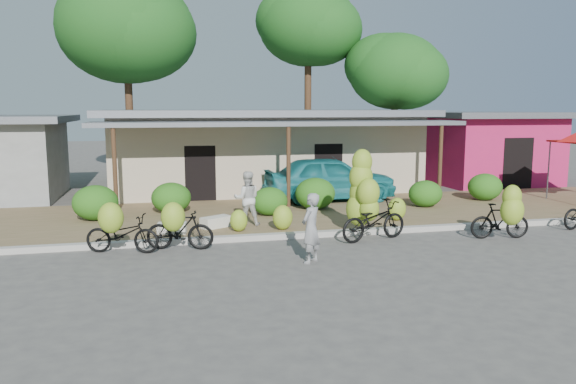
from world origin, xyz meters
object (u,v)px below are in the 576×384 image
(sack_near, at_px, (216,222))
(teal_van, at_px, (330,178))
(sack_far, at_px, (172,228))
(tree_far_center, at_px, (122,27))
(bike_right, at_px, (504,216))
(bystander, at_px, (247,198))
(bike_far_left, at_px, (121,231))
(tree_center_right, at_px, (304,24))
(bike_left, at_px, (179,227))
(tree_near_right, at_px, (391,70))
(vendor, at_px, (311,228))
(bike_center, at_px, (368,205))

(sack_near, xyz_separation_m, teal_van, (4.48, 3.70, 0.66))
(sack_near, height_order, sack_far, sack_near)
(tree_far_center, distance_m, sack_far, 15.11)
(bike_right, relative_size, bystander, 1.05)
(bike_far_left, xyz_separation_m, sack_far, (1.22, 1.45, -0.29))
(bike_far_left, height_order, sack_near, bike_far_left)
(tree_center_right, height_order, bike_left, tree_center_right)
(bike_far_left, bearing_deg, sack_near, -34.14)
(tree_near_right, bearing_deg, bike_left, -130.06)
(bike_right, bearing_deg, sack_near, 78.04)
(tree_near_right, xyz_separation_m, bike_right, (-2.87, -14.13, -4.68))
(vendor, bearing_deg, tree_near_right, -163.78)
(vendor, height_order, bystander, bystander)
(bike_far_left, distance_m, sack_near, 3.14)
(bike_center, bearing_deg, bystander, 41.84)
(sack_far, distance_m, vendor, 4.39)
(sack_far, bearing_deg, vendor, -47.33)
(sack_near, distance_m, vendor, 4.11)
(tree_near_right, relative_size, bike_center, 3.03)
(tree_center_right, height_order, tree_near_right, tree_center_right)
(bike_center, distance_m, sack_far, 5.25)
(bike_right, relative_size, teal_van, 0.34)
(bike_left, bearing_deg, sack_near, -14.26)
(vendor, bearing_deg, bike_far_left, -67.47)
(bike_center, height_order, vendor, bike_center)
(sack_near, distance_m, bystander, 1.09)
(sack_far, bearing_deg, bike_right, -15.43)
(bystander, bearing_deg, bike_left, 51.67)
(bike_far_left, xyz_separation_m, bike_center, (6.27, 0.17, 0.34))
(tree_near_right, bearing_deg, vendor, -119.04)
(bystander, xyz_separation_m, teal_van, (3.59, 3.63, 0.03))
(bike_center, bearing_deg, vendor, 116.56)
(bike_far_left, height_order, sack_far, bike_far_left)
(tree_near_right, distance_m, sack_far, 17.10)
(tree_center_right, xyz_separation_m, tree_near_right, (4.00, -2.00, -2.34))
(tree_near_right, relative_size, sack_far, 9.52)
(bike_left, xyz_separation_m, bystander, (1.99, 2.03, 0.31))
(tree_far_center, relative_size, bike_center, 4.09)
(bystander, bearing_deg, bike_far_left, 37.21)
(tree_far_center, bearing_deg, sack_near, -77.07)
(sack_far, height_order, teal_van, teal_van)
(bike_left, bearing_deg, tree_near_right, -24.91)
(bike_left, distance_m, sack_far, 1.51)
(tree_near_right, relative_size, teal_van, 1.51)
(bystander, bearing_deg, tree_center_right, -105.10)
(tree_center_right, relative_size, bike_right, 5.90)
(bike_right, distance_m, teal_van, 7.05)
(vendor, relative_size, teal_van, 0.33)
(bike_far_left, distance_m, sack_far, 1.92)
(bike_far_left, bearing_deg, bike_right, -77.64)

